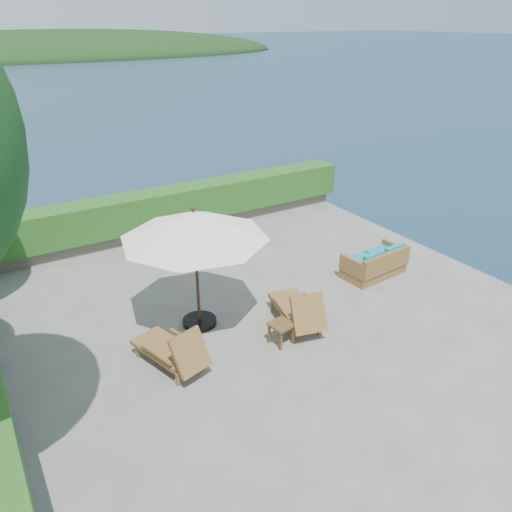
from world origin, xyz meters
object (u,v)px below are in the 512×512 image
lounge_right (298,309)px  wicker_loveseat (375,264)px  side_table (281,327)px  patio_umbrella (194,226)px  lounge_left (173,350)px

lounge_right → wicker_loveseat: (3.03, 0.85, -0.09)m
lounge_right → side_table: 0.74m
patio_umbrella → side_table: patio_umbrella is taller
lounge_right → side_table: (-0.66, -0.34, -0.02)m
patio_umbrella → lounge_left: bearing=-134.2°
side_table → wicker_loveseat: bearing=17.8°
patio_umbrella → side_table: 2.65m
side_table → lounge_left: bearing=169.1°
wicker_loveseat → lounge_right: bearing=-169.2°
lounge_right → wicker_loveseat: 3.15m
lounge_left → lounge_right: bearing=-17.4°
patio_umbrella → lounge_right: 2.81m
wicker_loveseat → patio_umbrella: bearing=171.5°
patio_umbrella → wicker_loveseat: (4.79, -0.31, -1.96)m
lounge_left → side_table: bearing=-26.8°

